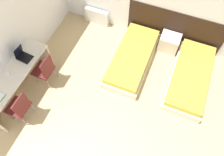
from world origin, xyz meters
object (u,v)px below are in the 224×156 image
Objects in this scene: chair_near_laptop at (45,69)px; bed_near_door at (190,77)px; nightstand at (169,43)px; chair_near_notebook at (19,107)px; bed_near_window at (132,58)px; laptop at (23,56)px.

bed_near_door is at bearing 23.28° from chair_near_laptop.
nightstand is 0.53× the size of chair_near_notebook.
bed_near_door is 2.15× the size of chair_near_laptop.
chair_near_laptop reaches higher than bed_near_window.
nightstand reaches higher than bed_near_window.
bed_near_door is at bearing 35.55° from chair_near_notebook.
laptop reaches higher than bed_near_door.
bed_near_door is 2.15× the size of chair_near_notebook.
chair_near_notebook is at bearing -128.14° from nightstand.
nightstand is at bearing 40.39° from laptop.
laptop is at bearing -177.91° from chair_near_laptop.
nightstand is 3.19m from chair_near_laptop.
chair_near_laptop is (-2.40, -2.07, 0.27)m from nightstand.
chair_near_notebook is at bearing -88.84° from chair_near_laptop.
chair_near_laptop and chair_near_notebook have the same top height.
nightstand is 0.53× the size of chair_near_laptop.
chair_near_notebook reaches higher than bed_near_door.
bed_near_window is 2.15× the size of chair_near_laptop.
bed_near_window is 1.00× the size of bed_near_door.
chair_near_laptop is at bearing -157.88° from bed_near_door.
chair_near_notebook is (-2.40, -3.06, 0.27)m from nightstand.
laptop reaches higher than chair_near_laptop.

